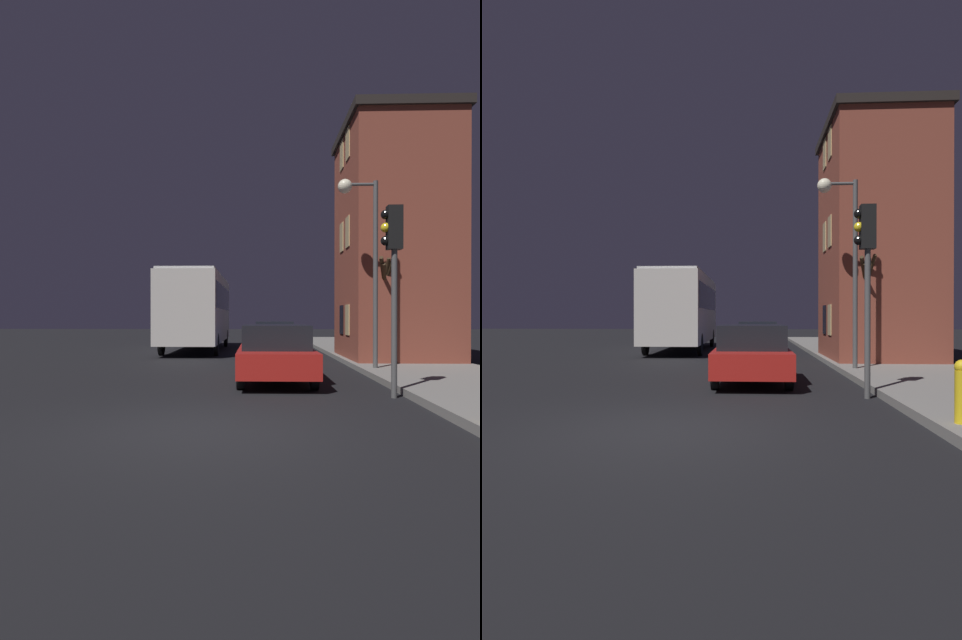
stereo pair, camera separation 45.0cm
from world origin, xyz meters
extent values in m
plane|color=black|center=(0.00, 0.00, 0.00)|extent=(120.00, 120.00, 0.00)
cube|color=brown|center=(5.91, 11.34, 4.33)|extent=(3.59, 4.98, 8.33)
cube|color=black|center=(5.91, 11.34, 8.64)|extent=(3.83, 5.22, 0.30)
cube|color=#E5C67F|center=(4.09, 10.71, 1.56)|extent=(0.03, 0.70, 1.10)
cube|color=black|center=(4.09, 11.96, 1.56)|extent=(0.03, 0.70, 1.10)
cube|color=#E5C67F|center=(4.09, 10.71, 4.73)|extent=(0.03, 0.70, 1.10)
cube|color=#E5C67F|center=(4.09, 11.96, 4.73)|extent=(0.03, 0.70, 1.10)
cube|color=#E5C67F|center=(4.09, 10.71, 7.89)|extent=(0.03, 0.70, 1.10)
cube|color=#E5C67F|center=(4.09, 11.96, 7.89)|extent=(0.03, 0.70, 1.10)
cylinder|color=#4C4C4C|center=(4.34, 7.50, 2.93)|extent=(0.14, 0.14, 5.52)
cylinder|color=#4C4C4C|center=(3.89, 7.50, 5.59)|extent=(0.90, 0.09, 0.09)
sphere|color=#F4EAC6|center=(3.44, 7.50, 5.54)|extent=(0.42, 0.42, 0.42)
cylinder|color=#4C4C4C|center=(3.66, 2.99, 1.53)|extent=(0.12, 0.12, 3.06)
cube|color=black|center=(3.66, 2.99, 3.51)|extent=(0.30, 0.24, 0.90)
sphere|color=black|center=(3.48, 2.99, 3.78)|extent=(0.20, 0.20, 0.20)
sphere|color=yellow|center=(3.48, 2.99, 3.51)|extent=(0.20, 0.20, 0.20)
sphere|color=black|center=(3.48, 2.99, 3.24)|extent=(0.20, 0.20, 0.20)
cylinder|color=#382819|center=(5.02, 9.10, 1.45)|extent=(0.26, 0.26, 2.57)
cylinder|color=#382819|center=(4.85, 8.65, 3.12)|extent=(0.49, 1.01, 0.88)
cylinder|color=#382819|center=(4.90, 8.68, 3.03)|extent=(0.36, 0.92, 0.68)
cylinder|color=#382819|center=(5.01, 8.84, 3.13)|extent=(0.13, 0.61, 0.86)
cylinder|color=#382819|center=(5.09, 8.79, 3.17)|extent=(0.27, 0.74, 0.95)
cube|color=beige|center=(-2.10, 17.29, 2.04)|extent=(2.57, 10.01, 3.12)
cube|color=black|center=(-2.10, 17.29, 2.60)|extent=(2.59, 9.21, 1.12)
cube|color=#B2B2B2|center=(-2.10, 17.29, 3.66)|extent=(2.44, 9.51, 0.12)
cylinder|color=black|center=(-0.91, 20.54, 0.48)|extent=(0.18, 0.96, 0.96)
cylinder|color=black|center=(-3.29, 20.54, 0.48)|extent=(0.18, 0.96, 0.96)
cylinder|color=black|center=(-0.91, 14.04, 0.48)|extent=(0.18, 0.96, 0.96)
cylinder|color=black|center=(-3.29, 14.04, 0.48)|extent=(0.18, 0.96, 0.96)
cube|color=#B21E19|center=(1.30, 5.56, 0.58)|extent=(1.87, 4.58, 0.58)
cube|color=black|center=(1.30, 5.33, 1.17)|extent=(1.64, 2.38, 0.60)
cylinder|color=black|center=(2.15, 7.05, 0.29)|extent=(0.18, 0.58, 0.58)
cylinder|color=black|center=(0.46, 7.05, 0.29)|extent=(0.18, 0.58, 0.58)
cylinder|color=black|center=(2.15, 4.08, 0.29)|extent=(0.18, 0.58, 0.58)
cylinder|color=black|center=(0.46, 4.08, 0.29)|extent=(0.18, 0.58, 0.58)
cube|color=navy|center=(1.55, 13.87, 0.65)|extent=(1.72, 4.39, 0.73)
cube|color=black|center=(1.55, 13.65, 1.25)|extent=(1.52, 2.28, 0.46)
cylinder|color=black|center=(2.32, 15.30, 0.29)|extent=(0.18, 0.58, 0.58)
cylinder|color=black|center=(0.77, 15.30, 0.29)|extent=(0.18, 0.58, 0.58)
cylinder|color=black|center=(2.32, 12.45, 0.29)|extent=(0.18, 0.58, 0.58)
cylinder|color=black|center=(0.77, 12.45, 0.29)|extent=(0.18, 0.58, 0.58)
camera|label=1|loc=(0.83, -7.36, 1.67)|focal=28.00mm
camera|label=2|loc=(1.28, -7.34, 1.67)|focal=28.00mm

